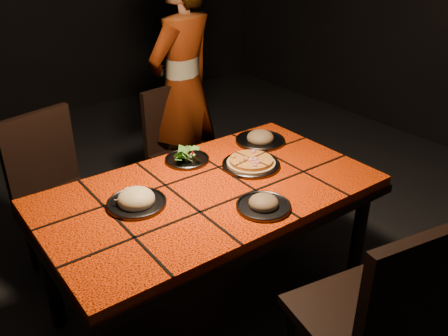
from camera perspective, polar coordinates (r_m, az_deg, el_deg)
room_shell at (r=2.02m, az=-2.00°, el=16.41°), size 6.04×7.04×3.08m
dining_table at (r=2.32m, az=-1.67°, el=-4.09°), size 1.62×0.92×0.75m
chair_near at (r=1.91m, az=18.41°, el=-16.68°), size 0.55×0.55×1.04m
chair_far_left at (r=2.89m, az=-19.66°, el=-1.89°), size 0.52×0.52×0.96m
chair_far_right at (r=3.32m, az=-5.54°, el=2.97°), size 0.47×0.47×0.90m
diner at (r=3.39m, az=-4.96°, el=9.48°), size 0.72×0.59×1.70m
plate_pizza at (r=2.48m, az=3.27°, el=0.57°), size 0.30×0.30×0.04m
plate_pasta at (r=2.17m, az=-10.49°, el=-3.85°), size 0.27×0.27×0.09m
plate_salad at (r=2.53m, az=-4.47°, el=1.36°), size 0.24×0.24×0.07m
plate_mushroom_a at (r=2.12m, az=4.78°, el=-4.30°), size 0.25×0.25×0.08m
plate_mushroom_b at (r=2.76m, az=4.39°, el=3.62°), size 0.29×0.29×0.09m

